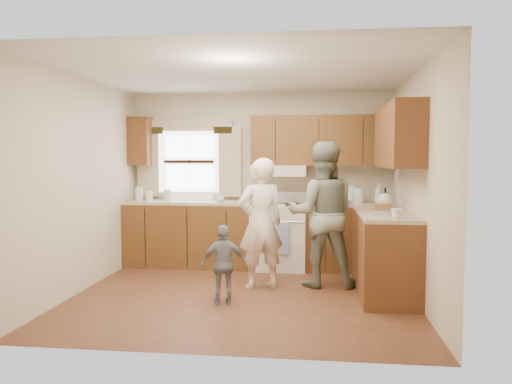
# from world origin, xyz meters

# --- Properties ---
(room) EXTENTS (3.80, 3.80, 3.80)m
(room) POSITION_xyz_m (0.00, 0.00, 1.25)
(room) COLOR #4A2717
(room) RESTS_ON ground
(kitchen_fixtures) EXTENTS (3.80, 2.25, 2.15)m
(kitchen_fixtures) POSITION_xyz_m (0.61, 1.08, 0.84)
(kitchen_fixtures) COLOR #3F260D
(kitchen_fixtures) RESTS_ON ground
(stove) EXTENTS (0.76, 0.67, 1.07)m
(stove) POSITION_xyz_m (0.30, 1.44, 0.47)
(stove) COLOR silver
(stove) RESTS_ON ground
(woman_left) EXTENTS (0.67, 0.59, 1.56)m
(woman_left) POSITION_xyz_m (0.16, 0.36, 0.78)
(woman_left) COLOR white
(woman_left) RESTS_ON ground
(woman_right) EXTENTS (0.88, 0.70, 1.75)m
(woman_right) POSITION_xyz_m (0.89, 0.54, 0.88)
(woman_right) COLOR #244228
(woman_right) RESTS_ON ground
(child) EXTENTS (0.53, 0.34, 0.85)m
(child) POSITION_xyz_m (-0.16, -0.35, 0.42)
(child) COLOR gray
(child) RESTS_ON ground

